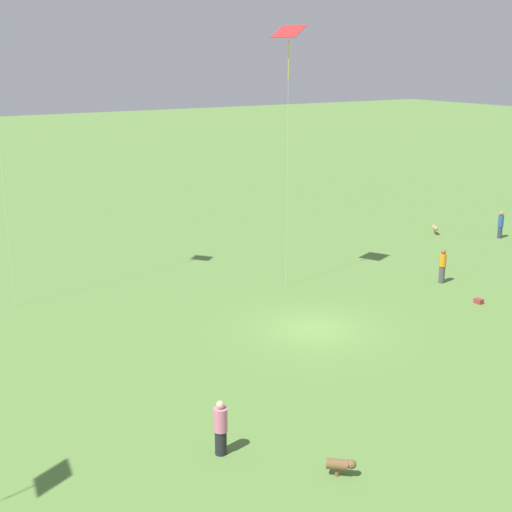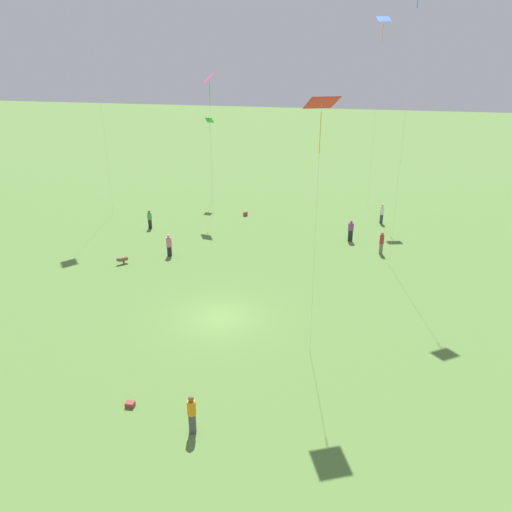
% 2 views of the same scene
% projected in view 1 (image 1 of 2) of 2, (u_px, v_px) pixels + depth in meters
% --- Properties ---
extents(ground_plane, '(240.00, 240.00, 0.00)m').
position_uv_depth(ground_plane, '(315.00, 329.00, 30.57)').
color(ground_plane, '#5B843D').
extents(person_0, '(0.46, 0.46, 1.78)m').
position_uv_depth(person_0, '(442.00, 266.00, 36.49)').
color(person_0, '#4C4C51').
rests_on(person_0, ground_plane).
extents(person_1, '(0.58, 0.58, 1.72)m').
position_uv_depth(person_1, '(221.00, 428.00, 20.76)').
color(person_1, '#232328').
rests_on(person_1, ground_plane).
extents(person_6, '(0.37, 0.37, 1.74)m').
position_uv_depth(person_6, '(501.00, 225.00, 45.46)').
color(person_6, '#333D5B').
rests_on(person_6, ground_plane).
extents(kite_9, '(1.64, 1.69, 12.68)m').
position_uv_depth(kite_9, '(289.00, 38.00, 33.00)').
color(kite_9, red).
rests_on(kite_9, ground_plane).
extents(dog_0, '(0.75, 0.71, 0.53)m').
position_uv_depth(dog_0, '(341.00, 465.00, 19.79)').
color(dog_0, brown).
rests_on(dog_0, ground_plane).
extents(dog_1, '(0.61, 0.78, 0.58)m').
position_uv_depth(dog_1, '(435.00, 228.00, 46.54)').
color(dog_1, tan).
rests_on(dog_1, ground_plane).
extents(picnic_bag_0, '(0.31, 0.39, 0.23)m').
position_uv_depth(picnic_bag_0, '(479.00, 301.00, 33.65)').
color(picnic_bag_0, '#933833').
rests_on(picnic_bag_0, ground_plane).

